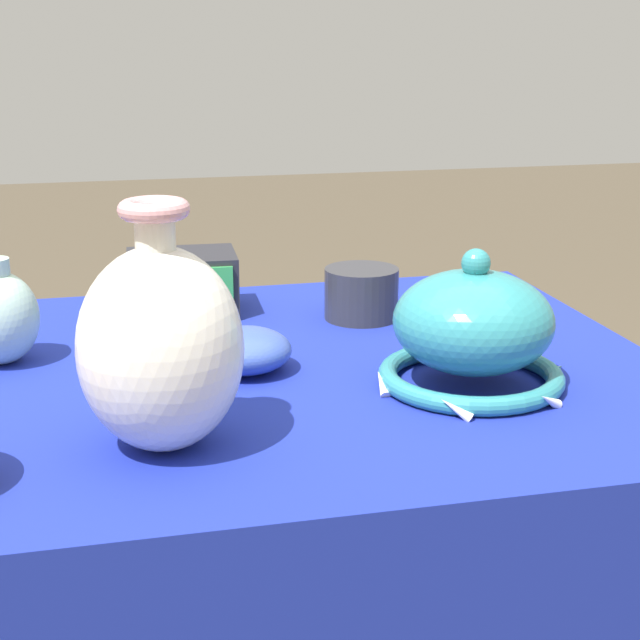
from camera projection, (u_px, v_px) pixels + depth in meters
display_table at (277, 443)px, 1.20m from camera, size 0.95×0.77×0.80m
vase_tall_bulbous at (161, 346)px, 0.93m from camera, size 0.16×0.16×0.24m
vase_dome_bell at (473, 333)px, 1.11m from camera, size 0.22×0.21×0.16m
mosaic_tile_box at (182, 284)px, 1.40m from camera, size 0.16×0.13×0.09m
pot_squat_charcoal at (361, 293)px, 1.37m from camera, size 0.10×0.10×0.07m
bowl_shallow_cobalt at (245, 350)px, 1.16m from camera, size 0.11×0.11×0.05m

